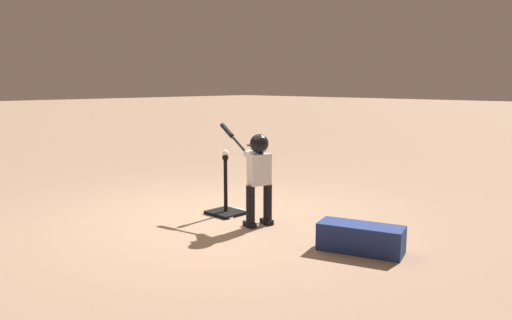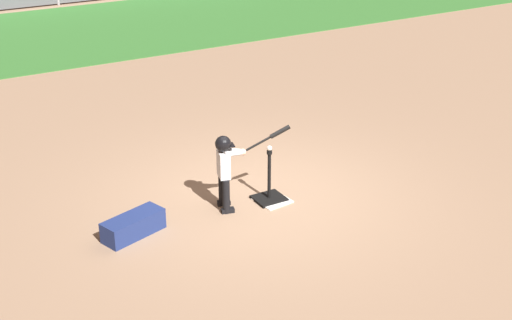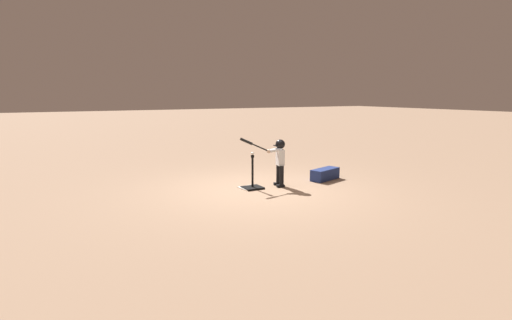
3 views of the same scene
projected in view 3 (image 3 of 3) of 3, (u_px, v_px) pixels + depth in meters
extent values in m
plane|color=#93755B|center=(257.00, 190.00, 8.93)|extent=(90.00, 90.00, 0.00)
cube|color=white|center=(251.00, 188.00, 9.07)|extent=(0.49, 0.49, 0.02)
cube|color=black|center=(253.00, 188.00, 9.03)|extent=(0.43, 0.39, 0.04)
cylinder|color=black|center=(253.00, 172.00, 8.97)|extent=(0.05, 0.05, 0.68)
cylinder|color=black|center=(253.00, 156.00, 8.91)|extent=(0.08, 0.08, 0.05)
cylinder|color=black|center=(282.00, 177.00, 9.13)|extent=(0.13, 0.13, 0.50)
cube|color=black|center=(281.00, 186.00, 9.16)|extent=(0.20, 0.13, 0.06)
cylinder|color=black|center=(278.00, 175.00, 9.36)|extent=(0.13, 0.13, 0.50)
cube|color=black|center=(278.00, 184.00, 9.39)|extent=(0.20, 0.13, 0.06)
cube|color=silver|center=(280.00, 157.00, 9.17)|extent=(0.20, 0.29, 0.37)
sphere|color=#DBB293|center=(280.00, 145.00, 9.12)|extent=(0.19, 0.19, 0.19)
sphere|color=black|center=(280.00, 144.00, 9.12)|extent=(0.22, 0.22, 0.22)
cube|color=black|center=(276.00, 146.00, 9.10)|extent=(0.15, 0.19, 0.01)
cylinder|color=silver|center=(275.00, 151.00, 9.07)|extent=(0.29, 0.22, 0.11)
cylinder|color=silver|center=(274.00, 150.00, 9.15)|extent=(0.30, 0.09, 0.11)
sphere|color=#DBB293|center=(269.00, 151.00, 9.08)|extent=(0.09, 0.09, 0.09)
cylinder|color=black|center=(255.00, 145.00, 8.98)|extent=(0.64, 0.20, 0.32)
cylinder|color=black|center=(246.00, 141.00, 8.92)|extent=(0.30, 0.14, 0.18)
cylinder|color=black|center=(269.00, 152.00, 9.09)|extent=(0.04, 0.06, 0.05)
sphere|color=white|center=(252.00, 154.00, 8.90)|extent=(0.07, 0.07, 0.07)
cube|color=navy|center=(325.00, 174.00, 9.95)|extent=(0.90, 0.56, 0.28)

